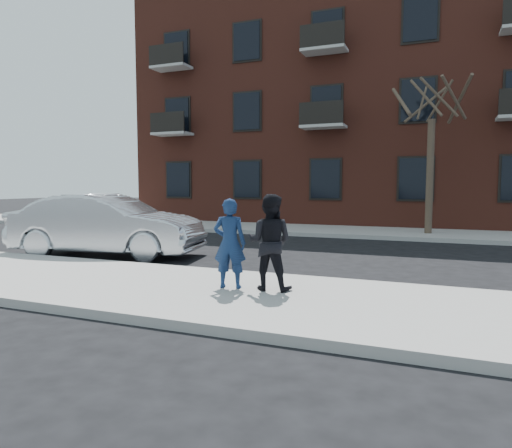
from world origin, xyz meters
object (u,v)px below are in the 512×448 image
at_px(man_hoodie, 230,243).
at_px(man_peacoat, 270,242).
at_px(silver_sedan, 107,225).
at_px(street_tree, 433,86).

distance_m(man_hoodie, man_peacoat, 0.71).
bearing_deg(man_peacoat, silver_sedan, -28.88).
distance_m(street_tree, man_hoodie, 12.26).
bearing_deg(silver_sedan, street_tree, -55.09).
xyz_separation_m(silver_sedan, man_hoodie, (5.03, -2.81, 0.09)).
xyz_separation_m(silver_sedan, man_peacoat, (5.73, -2.67, 0.12)).
bearing_deg(street_tree, man_peacoat, -102.00).
xyz_separation_m(street_tree, man_peacoat, (-2.30, -10.83, -4.55)).
xyz_separation_m(man_hoodie, man_peacoat, (0.70, 0.13, 0.04)).
height_order(street_tree, man_hoodie, street_tree).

